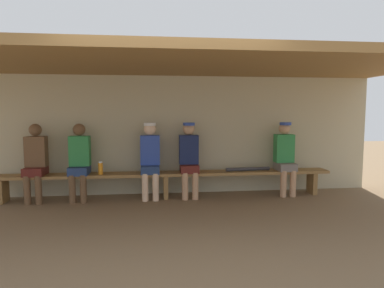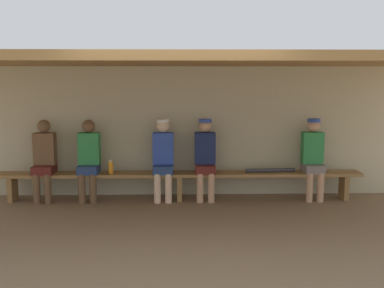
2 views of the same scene
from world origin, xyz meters
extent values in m
plane|color=brown|center=(0.00, 0.00, 0.00)|extent=(24.00, 24.00, 0.00)
cube|color=#B7AD8C|center=(0.00, 2.00, 1.10)|extent=(8.00, 0.20, 2.20)
cube|color=olive|center=(0.00, 0.70, 2.26)|extent=(8.00, 2.80, 0.12)
cube|color=olive|center=(0.00, 1.55, 0.43)|extent=(6.00, 0.36, 0.05)
cube|color=olive|center=(-2.75, 1.55, 0.21)|extent=(0.08, 0.29, 0.41)
cube|color=olive|center=(0.00, 1.55, 0.21)|extent=(0.08, 0.29, 0.41)
cube|color=olive|center=(2.75, 1.55, 0.21)|extent=(0.08, 0.29, 0.41)
cube|color=navy|center=(-0.27, 1.53, 0.53)|extent=(0.32, 0.40, 0.14)
cylinder|color=beige|center=(-0.36, 1.37, 0.24)|extent=(0.11, 0.11, 0.48)
cylinder|color=beige|center=(-0.18, 1.37, 0.24)|extent=(0.11, 0.11, 0.48)
cube|color=#2D47A5|center=(-0.27, 1.61, 0.86)|extent=(0.34, 0.20, 0.52)
sphere|color=beige|center=(-0.27, 1.61, 1.23)|extent=(0.21, 0.21, 0.21)
cylinder|color=white|center=(-0.27, 1.57, 1.32)|extent=(0.21, 0.21, 0.05)
cube|color=#591E19|center=(-2.21, 1.53, 0.53)|extent=(0.32, 0.40, 0.14)
cylinder|color=brown|center=(-2.30, 1.37, 0.24)|extent=(0.11, 0.11, 0.48)
cylinder|color=brown|center=(-2.12, 1.37, 0.24)|extent=(0.11, 0.11, 0.48)
cube|color=brown|center=(-2.21, 1.61, 0.86)|extent=(0.34, 0.20, 0.52)
sphere|color=brown|center=(-2.21, 1.61, 1.23)|extent=(0.21, 0.21, 0.21)
cube|color=#591E19|center=(0.42, 1.53, 0.53)|extent=(0.32, 0.40, 0.14)
cylinder|color=tan|center=(0.33, 1.37, 0.24)|extent=(0.11, 0.11, 0.48)
cylinder|color=tan|center=(0.51, 1.37, 0.24)|extent=(0.11, 0.11, 0.48)
cube|color=#19234C|center=(0.42, 1.61, 0.86)|extent=(0.34, 0.20, 0.52)
sphere|color=tan|center=(0.42, 1.61, 1.23)|extent=(0.21, 0.21, 0.21)
cylinder|color=#2D47A5|center=(0.42, 1.57, 1.32)|extent=(0.21, 0.21, 0.05)
cube|color=navy|center=(-1.48, 1.53, 0.53)|extent=(0.32, 0.40, 0.14)
cylinder|color=brown|center=(-1.57, 1.37, 0.24)|extent=(0.11, 0.11, 0.48)
cylinder|color=brown|center=(-1.39, 1.37, 0.24)|extent=(0.11, 0.11, 0.48)
cube|color=#2D8442|center=(-1.48, 1.61, 0.86)|extent=(0.34, 0.20, 0.52)
sphere|color=brown|center=(-1.48, 1.61, 1.23)|extent=(0.21, 0.21, 0.21)
cube|color=slate|center=(2.21, 1.53, 0.53)|extent=(0.32, 0.40, 0.14)
cylinder|color=tan|center=(2.12, 1.37, 0.24)|extent=(0.11, 0.11, 0.48)
cylinder|color=tan|center=(2.30, 1.37, 0.24)|extent=(0.11, 0.11, 0.48)
cube|color=#2D8442|center=(2.21, 1.61, 0.86)|extent=(0.34, 0.20, 0.52)
sphere|color=tan|center=(2.21, 1.61, 1.23)|extent=(0.21, 0.21, 0.21)
cylinder|color=#2D47A5|center=(2.21, 1.57, 1.32)|extent=(0.21, 0.21, 0.05)
cylinder|color=orange|center=(-1.12, 1.51, 0.56)|extent=(0.08, 0.08, 0.20)
cylinder|color=white|center=(-1.12, 1.51, 0.67)|extent=(0.06, 0.06, 0.02)
cylinder|color=#333338|center=(1.51, 1.55, 0.49)|extent=(0.83, 0.13, 0.07)
camera|label=1|loc=(-0.18, -4.25, 1.53)|focal=30.76mm
camera|label=2|loc=(0.03, -5.74, 2.01)|focal=42.19mm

